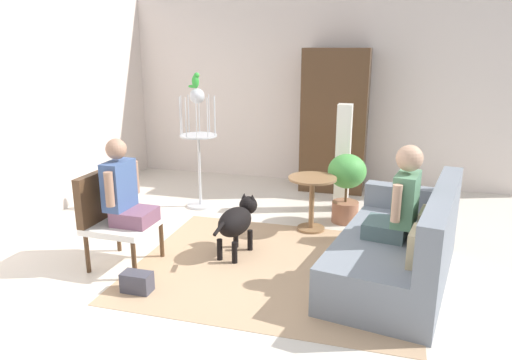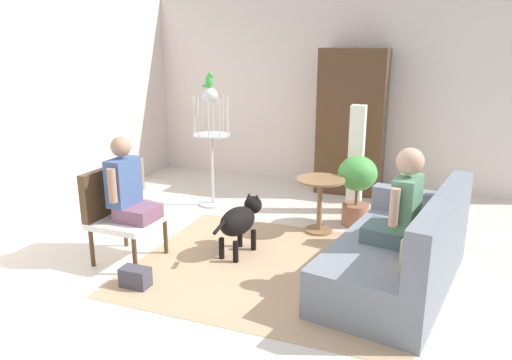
{
  "view_description": "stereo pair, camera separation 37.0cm",
  "coord_description": "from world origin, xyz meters",
  "px_view_note": "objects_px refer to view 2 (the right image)",
  "views": [
    {
      "loc": [
        1.17,
        -4.1,
        2.09
      ],
      "look_at": [
        0.0,
        0.01,
        0.88
      ],
      "focal_mm": 33.89,
      "sensor_mm": 36.0,
      "label": 1
    },
    {
      "loc": [
        1.52,
        -3.98,
        2.09
      ],
      "look_at": [
        0.0,
        0.01,
        0.88
      ],
      "focal_mm": 33.89,
      "sensor_mm": 36.0,
      "label": 2
    }
  ],
  "objects_px": {
    "person_on_couch": "(401,205)",
    "dog": "(240,220)",
    "parrot": "(209,80)",
    "couch": "(403,254)",
    "column_lamp": "(356,160)",
    "potted_plant": "(357,183)",
    "round_end_table": "(320,197)",
    "armoire_cabinet": "(352,122)",
    "bird_cage_stand": "(212,137)",
    "person_on_armchair": "(128,187)",
    "armchair": "(117,208)",
    "handbag": "(135,277)"
  },
  "relations": [
    {
      "from": "dog",
      "to": "potted_plant",
      "type": "bearing_deg",
      "value": 51.89
    },
    {
      "from": "potted_plant",
      "to": "handbag",
      "type": "height_order",
      "value": "potted_plant"
    },
    {
      "from": "person_on_couch",
      "to": "bird_cage_stand",
      "type": "relative_size",
      "value": 0.55
    },
    {
      "from": "dog",
      "to": "person_on_armchair",
      "type": "bearing_deg",
      "value": -150.09
    },
    {
      "from": "potted_plant",
      "to": "round_end_table",
      "type": "bearing_deg",
      "value": -133.09
    },
    {
      "from": "dog",
      "to": "handbag",
      "type": "distance_m",
      "value": 1.19
    },
    {
      "from": "round_end_table",
      "to": "person_on_armchair",
      "type": "bearing_deg",
      "value": -138.02
    },
    {
      "from": "armoire_cabinet",
      "to": "bird_cage_stand",
      "type": "bearing_deg",
      "value": -140.47
    },
    {
      "from": "dog",
      "to": "bird_cage_stand",
      "type": "relative_size",
      "value": 0.52
    },
    {
      "from": "dog",
      "to": "parrot",
      "type": "bearing_deg",
      "value": 126.21
    },
    {
      "from": "couch",
      "to": "column_lamp",
      "type": "distance_m",
      "value": 2.03
    },
    {
      "from": "round_end_table",
      "to": "armoire_cabinet",
      "type": "xyz_separation_m",
      "value": [
        0.02,
        1.74,
        0.6
      ]
    },
    {
      "from": "armchair",
      "to": "person_on_couch",
      "type": "height_order",
      "value": "person_on_couch"
    },
    {
      "from": "couch",
      "to": "parrot",
      "type": "xyz_separation_m",
      "value": [
        -2.57,
        1.44,
        1.34
      ]
    },
    {
      "from": "round_end_table",
      "to": "bird_cage_stand",
      "type": "bearing_deg",
      "value": 164.26
    },
    {
      "from": "couch",
      "to": "dog",
      "type": "distance_m",
      "value": 1.62
    },
    {
      "from": "armchair",
      "to": "parrot",
      "type": "relative_size",
      "value": 4.7
    },
    {
      "from": "person_on_couch",
      "to": "handbag",
      "type": "relative_size",
      "value": 3.26
    },
    {
      "from": "bird_cage_stand",
      "to": "column_lamp",
      "type": "height_order",
      "value": "bird_cage_stand"
    },
    {
      "from": "armchair",
      "to": "round_end_table",
      "type": "relative_size",
      "value": 1.44
    },
    {
      "from": "parrot",
      "to": "person_on_armchair",
      "type": "bearing_deg",
      "value": -89.54
    },
    {
      "from": "round_end_table",
      "to": "column_lamp",
      "type": "bearing_deg",
      "value": 73.66
    },
    {
      "from": "bird_cage_stand",
      "to": "armoire_cabinet",
      "type": "distance_m",
      "value": 2.05
    },
    {
      "from": "armoire_cabinet",
      "to": "handbag",
      "type": "bearing_deg",
      "value": -108.85
    },
    {
      "from": "handbag",
      "to": "potted_plant",
      "type": "bearing_deg",
      "value": 55.1
    },
    {
      "from": "column_lamp",
      "to": "round_end_table",
      "type": "bearing_deg",
      "value": -106.34
    },
    {
      "from": "column_lamp",
      "to": "parrot",
      "type": "bearing_deg",
      "value": -167.44
    },
    {
      "from": "person_on_couch",
      "to": "parrot",
      "type": "height_order",
      "value": "parrot"
    },
    {
      "from": "armchair",
      "to": "potted_plant",
      "type": "bearing_deg",
      "value": 40.69
    },
    {
      "from": "armchair",
      "to": "handbag",
      "type": "distance_m",
      "value": 0.81
    },
    {
      "from": "person_on_couch",
      "to": "column_lamp",
      "type": "distance_m",
      "value": 2.0
    },
    {
      "from": "armchair",
      "to": "column_lamp",
      "type": "relative_size",
      "value": 0.67
    },
    {
      "from": "potted_plant",
      "to": "column_lamp",
      "type": "relative_size",
      "value": 0.61
    },
    {
      "from": "person_on_couch",
      "to": "dog",
      "type": "bearing_deg",
      "value": 173.93
    },
    {
      "from": "column_lamp",
      "to": "armoire_cabinet",
      "type": "relative_size",
      "value": 0.67
    },
    {
      "from": "armoire_cabinet",
      "to": "handbag",
      "type": "distance_m",
      "value": 3.92
    },
    {
      "from": "parrot",
      "to": "handbag",
      "type": "bearing_deg",
      "value": -81.07
    },
    {
      "from": "dog",
      "to": "column_lamp",
      "type": "xyz_separation_m",
      "value": [
        0.87,
        1.71,
        0.32
      ]
    },
    {
      "from": "couch",
      "to": "handbag",
      "type": "bearing_deg",
      "value": -158.68
    },
    {
      "from": "round_end_table",
      "to": "dog",
      "type": "relative_size",
      "value": 0.78
    },
    {
      "from": "dog",
      "to": "armoire_cabinet",
      "type": "height_order",
      "value": "armoire_cabinet"
    },
    {
      "from": "armoire_cabinet",
      "to": "person_on_armchair",
      "type": "bearing_deg",
      "value": -116.66
    },
    {
      "from": "armchair",
      "to": "person_on_armchair",
      "type": "xyz_separation_m",
      "value": [
        0.15,
        -0.0,
        0.24
      ]
    },
    {
      "from": "person_on_couch",
      "to": "bird_cage_stand",
      "type": "xyz_separation_m",
      "value": [
        -2.5,
        1.47,
        0.15
      ]
    },
    {
      "from": "potted_plant",
      "to": "person_on_armchair",
      "type": "bearing_deg",
      "value": -137.05
    },
    {
      "from": "couch",
      "to": "bird_cage_stand",
      "type": "distance_m",
      "value": 2.99
    },
    {
      "from": "round_end_table",
      "to": "parrot",
      "type": "distance_m",
      "value": 2.04
    },
    {
      "from": "armoire_cabinet",
      "to": "round_end_table",
      "type": "bearing_deg",
      "value": -90.67
    },
    {
      "from": "round_end_table",
      "to": "handbag",
      "type": "xyz_separation_m",
      "value": [
        -1.21,
        -1.86,
        -0.33
      ]
    },
    {
      "from": "person_on_armchair",
      "to": "bird_cage_stand",
      "type": "distance_m",
      "value": 1.85
    }
  ]
}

